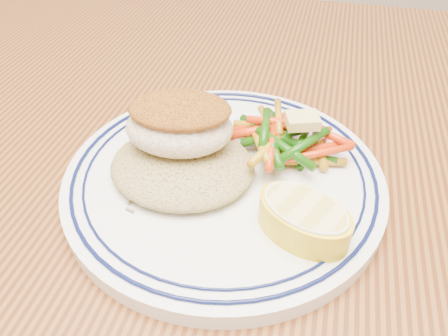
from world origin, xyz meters
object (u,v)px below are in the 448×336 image
plate (224,177)px  fish_fillet (179,123)px  lemon_wedge (304,218)px  dining_table (187,235)px  rice_pilaf (182,163)px  vegetable_pile (285,137)px

plate → fish_fillet: 0.06m
plate → lemon_wedge: bearing=-35.4°
dining_table → plate: size_ratio=5.64×
lemon_wedge → rice_pilaf: bearing=158.4°
dining_table → plate: bearing=-21.3°
dining_table → rice_pilaf: size_ratio=12.52×
plate → rice_pilaf: (-0.03, -0.01, 0.02)m
plate → rice_pilaf: bearing=-164.5°
rice_pilaf → plate: bearing=15.5°
plate → fish_fillet: fish_fillet is taller
plate → vegetable_pile: size_ratio=2.39×
vegetable_pile → dining_table: bearing=-164.2°
dining_table → rice_pilaf: (0.01, -0.03, 0.12)m
vegetable_pile → plate: bearing=-136.2°
fish_fillet → dining_table: bearing=117.1°
plate → vegetable_pile: vegetable_pile is taller
rice_pilaf → dining_table: bearing=113.1°
dining_table → vegetable_pile: bearing=15.8°
lemon_wedge → dining_table: bearing=149.6°
fish_fillet → lemon_wedge: 0.13m
fish_fillet → lemon_wedge: size_ratio=1.13×
rice_pilaf → vegetable_pile: (0.08, 0.05, 0.00)m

